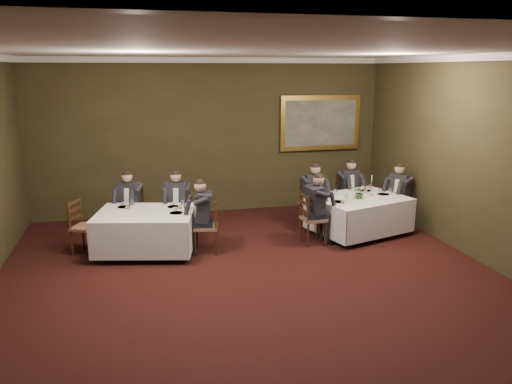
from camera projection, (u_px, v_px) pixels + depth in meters
name	position (u px, v px, depth m)	size (l,w,h in m)	color
ground	(268.00, 306.00, 7.03)	(10.00, 10.00, 0.00)	black
ceiling	(269.00, 48.00, 6.19)	(8.00, 10.00, 0.10)	silver
back_wall	(211.00, 137.00, 11.33)	(8.00, 0.10, 3.50)	#342E1A
crown_molding	(269.00, 53.00, 6.21)	(8.00, 10.00, 0.12)	white
table_main	(359.00, 212.00, 10.02)	(2.10, 1.81, 0.67)	black
table_second	(146.00, 229.00, 8.99)	(1.97, 1.66, 0.67)	black
chair_main_backleft	(312.00, 212.00, 10.60)	(0.52, 0.50, 1.00)	brown
diner_main_backleft	(312.00, 202.00, 10.54)	(0.49, 0.55, 1.35)	black
chair_main_backright	(347.00, 206.00, 11.07)	(0.50, 0.48, 1.00)	brown
diner_main_backright	(348.00, 197.00, 11.00)	(0.47, 0.54, 1.35)	black
chair_main_endleft	(313.00, 229.00, 9.51)	(0.44, 0.46, 1.00)	brown
diner_main_endleft	(313.00, 217.00, 9.46)	(0.50, 0.43, 1.35)	black
chair_main_endright	(399.00, 212.00, 10.61)	(0.57, 0.58, 1.00)	brown
diner_main_endright	(400.00, 202.00, 10.55)	(0.60, 0.57, 1.35)	black
chair_sec_backleft	(132.00, 223.00, 9.88)	(0.58, 0.57, 1.00)	brown
diner_sec_backleft	(131.00, 212.00, 9.81)	(0.57, 0.60, 1.35)	black
chair_sec_backright	(179.00, 223.00, 9.89)	(0.54, 0.53, 1.00)	brown
diner_sec_backright	(178.00, 212.00, 9.82)	(0.52, 0.57, 1.35)	black
chair_sec_endright	(207.00, 237.00, 9.04)	(0.49, 0.51, 1.00)	brown
diner_sec_endright	(206.00, 225.00, 8.99)	(0.54, 0.48, 1.35)	black
chair_sec_endleft	(86.00, 238.00, 9.01)	(0.57, 0.58, 1.00)	brown
centerpiece	(360.00, 192.00, 9.81)	(0.25, 0.21, 0.27)	#2D5926
candlestick	(371.00, 188.00, 10.04)	(0.06, 0.06, 0.43)	gold
place_setting_table_main	(330.00, 194.00, 10.06)	(0.33, 0.31, 0.14)	white
place_setting_table_second	(127.00, 205.00, 9.28)	(0.33, 0.31, 0.14)	white
painting	(320.00, 123.00, 11.80)	(1.96, 0.09, 1.29)	#E3C453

